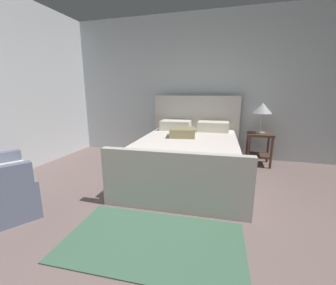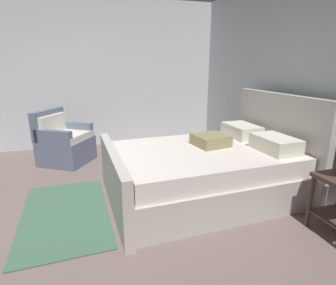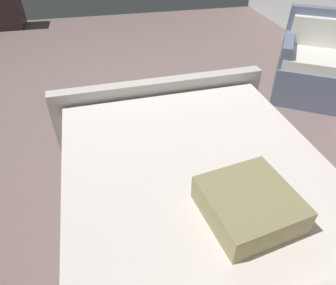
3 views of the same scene
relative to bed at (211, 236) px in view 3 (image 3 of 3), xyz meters
The scene contains 4 objects.
ground_plane 2.16m from the bed, 83.77° to the right, with size 5.95×6.72×0.02m, color #77635E.
bed is the anchor object (origin of this frame).
armchair 2.58m from the bed, 134.47° to the right, with size 1.00×1.00×0.90m.
area_rug 1.78m from the bed, 89.87° to the right, with size 1.63×0.93×0.01m, color #436A51.
Camera 3 is at (0.21, 3.01, 1.79)m, focal length 32.20 mm.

